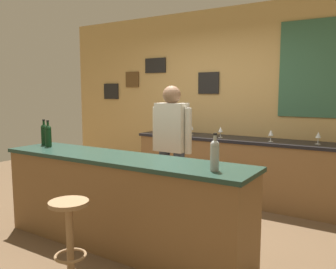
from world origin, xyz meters
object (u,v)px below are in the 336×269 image
at_px(bartender, 172,145).
at_px(wine_bottle_c, 215,154).
at_px(wine_bottle_b, 48,135).
at_px(wine_glass_a, 191,128).
at_px(bar_stool, 70,227).
at_px(wine_glass_b, 221,130).
at_px(wine_bottle_a, 44,134).
at_px(wine_glass_d, 318,135).
at_px(wine_glass_c, 271,133).

xyz_separation_m(bartender, wine_bottle_c, (0.97, -0.92, 0.12)).
bearing_deg(wine_bottle_b, wine_glass_a, 68.59).
xyz_separation_m(bar_stool, wine_bottle_c, (0.97, 0.65, 0.60)).
height_order(bar_stool, wine_glass_b, wine_glass_b).
distance_m(bartender, wine_bottle_a, 1.52).
distance_m(wine_glass_a, wine_glass_d, 1.79).
height_order(wine_glass_a, wine_glass_d, same).
bearing_deg(wine_bottle_a, wine_bottle_b, -20.95).
bearing_deg(wine_glass_b, wine_glass_c, -1.38).
xyz_separation_m(wine_bottle_b, wine_glass_a, (0.78, 2.00, -0.05)).
height_order(wine_bottle_a, wine_glass_c, wine_bottle_a).
bearing_deg(wine_glass_a, wine_glass_c, -3.43).
height_order(wine_bottle_c, wine_glass_c, wine_bottle_c).
height_order(wine_glass_a, wine_glass_b, same).
distance_m(wine_glass_c, wine_glass_d, 0.57).
bearing_deg(wine_glass_b, wine_bottle_a, -126.96).
xyz_separation_m(bar_stool, wine_bottle_b, (-1.17, 0.77, 0.60)).
height_order(wine_glass_b, wine_glass_c, same).
distance_m(wine_bottle_a, wine_glass_d, 3.34).
bearing_deg(wine_bottle_b, wine_glass_b, 56.52).
bearing_deg(wine_bottle_c, wine_glass_a, 122.79).
bearing_deg(wine_glass_b, wine_glass_d, 3.07).
relative_size(wine_bottle_c, wine_glass_a, 1.97).
height_order(wine_bottle_a, wine_glass_a, wine_bottle_a).
bearing_deg(wine_glass_d, wine_bottle_b, -141.95).
relative_size(bartender, wine_glass_a, 10.45).
bearing_deg(wine_glass_c, bar_stool, -107.17).
relative_size(bar_stool, wine_glass_a, 4.39).
bearing_deg(wine_glass_a, wine_glass_b, -6.37).
xyz_separation_m(wine_bottle_b, wine_glass_c, (2.01, 1.93, -0.05)).
distance_m(wine_glass_b, wine_glass_c, 0.72).
distance_m(wine_bottle_b, wine_glass_a, 2.15).
distance_m(wine_bottle_c, wine_glass_d, 2.17).
bearing_deg(wine_bottle_b, bartender, 34.30).
bearing_deg(wine_glass_d, bar_stool, -116.68).
height_order(bar_stool, wine_glass_c, wine_glass_c).
bearing_deg(wine_bottle_b, wine_bottle_c, -3.05).
distance_m(bartender, wine_glass_d, 1.85).
bearing_deg(bartender, bar_stool, -90.04).
xyz_separation_m(wine_glass_a, wine_glass_c, (1.22, -0.07, 0.00)).
bearing_deg(wine_bottle_b, wine_glass_c, 43.84).
height_order(bartender, wine_glass_a, bartender).
bearing_deg(wine_glass_c, wine_bottle_b, -136.16).
xyz_separation_m(wine_bottle_a, wine_bottle_b, (0.14, -0.05, 0.00)).
relative_size(wine_bottle_a, wine_bottle_c, 1.00).
bearing_deg(wine_bottle_c, wine_glass_b, 112.69).
height_order(wine_bottle_a, wine_bottle_b, same).
distance_m(wine_bottle_a, wine_bottle_b, 0.15).
distance_m(bar_stool, wine_glass_a, 2.85).
bearing_deg(bartender, wine_glass_a, 108.08).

